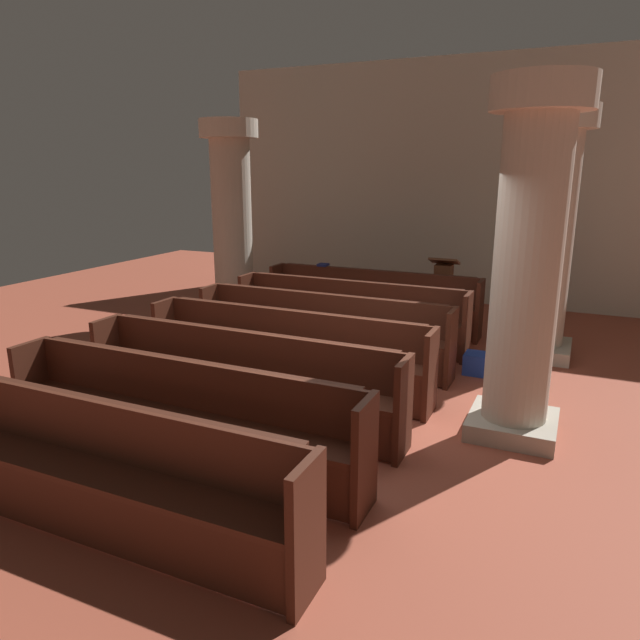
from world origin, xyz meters
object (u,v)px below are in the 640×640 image
(pew_row_6, at_px, (90,466))
(pillar_far_side, at_px, (232,216))
(lectern, at_px, (443,293))
(pew_row_3, at_px, (286,349))
(pew_row_0, at_px, (371,298))
(pew_row_4, at_px, (240,376))
(pew_row_5, at_px, (178,413))
(pew_row_1, at_px, (349,311))
(kneeler_box_blue, at_px, (479,364))
(pew_row_2, at_px, (321,328))
(pillar_aisle_rear, at_px, (528,260))
(hymn_book, at_px, (323,265))
(pillar_aisle_side, at_px, (547,231))

(pew_row_6, bearing_deg, pillar_far_side, 113.40)
(lectern, bearing_deg, pew_row_3, -102.79)
(pew_row_0, relative_size, pew_row_3, 1.00)
(pew_row_4, height_order, pillar_far_side, pillar_far_side)
(pew_row_5, height_order, lectern, lectern)
(pew_row_1, xyz_separation_m, kneeler_box_blue, (1.97, -0.48, -0.37))
(pew_row_2, bearing_deg, lectern, 73.25)
(pillar_aisle_rear, bearing_deg, lectern, 111.85)
(pew_row_0, relative_size, pew_row_6, 1.00)
(pew_row_6, height_order, pillar_aisle_rear, pillar_aisle_rear)
(pillar_far_side, distance_m, lectern, 3.86)
(pew_row_1, xyz_separation_m, pillar_far_side, (-2.52, 0.87, 1.22))
(pillar_far_side, xyz_separation_m, hymn_book, (1.58, 0.31, -0.78))
(pew_row_4, relative_size, lectern, 3.22)
(pew_row_1, distance_m, pew_row_3, 1.98)
(pew_row_0, bearing_deg, pew_row_3, -90.00)
(pew_row_5, relative_size, hymn_book, 18.88)
(pillar_far_side, bearing_deg, pew_row_0, 2.75)
(pew_row_1, height_order, pillar_far_side, pillar_far_side)
(pew_row_6, bearing_deg, pew_row_5, 90.00)
(pillar_aisle_rear, distance_m, hymn_book, 4.85)
(pew_row_2, xyz_separation_m, pillar_far_side, (-2.52, 1.86, 1.22))
(pew_row_3, xyz_separation_m, pillar_aisle_rear, (2.57, -0.09, 1.22))
(pew_row_0, distance_m, pew_row_5, 4.96)
(pew_row_3, relative_size, pew_row_4, 1.00)
(pew_row_4, bearing_deg, pew_row_0, 90.00)
(pillar_aisle_side, distance_m, hymn_book, 3.64)
(pew_row_1, distance_m, pew_row_4, 2.98)
(pillar_aisle_side, bearing_deg, lectern, 139.74)
(pew_row_3, relative_size, pillar_far_side, 1.05)
(pillar_aisle_side, relative_size, hymn_book, 17.95)
(pew_row_3, bearing_deg, pillar_far_side, 131.47)
(lectern, bearing_deg, pew_row_0, -130.75)
(pew_row_0, height_order, hymn_book, hymn_book)
(lectern, xyz_separation_m, hymn_book, (-1.86, -0.87, 0.50))
(pew_row_0, bearing_deg, pillar_far_side, -177.25)
(pew_row_4, height_order, kneeler_box_blue, pew_row_4)
(pew_row_1, height_order, pillar_aisle_rear, pillar_aisle_rear)
(pew_row_6, bearing_deg, pew_row_0, 90.00)
(pew_row_1, relative_size, hymn_book, 18.88)
(pillar_aisle_rear, xyz_separation_m, hymn_book, (-3.52, 3.25, -0.78))
(lectern, height_order, kneeler_box_blue, lectern)
(pew_row_0, bearing_deg, pew_row_2, -90.00)
(kneeler_box_blue, bearing_deg, hymn_book, 150.32)
(pew_row_5, bearing_deg, pew_row_2, 90.00)
(pillar_aisle_rear, bearing_deg, pew_row_2, 157.24)
(hymn_book, bearing_deg, pew_row_4, -77.20)
(pew_row_0, height_order, pillar_far_side, pillar_far_side)
(pew_row_1, bearing_deg, pew_row_0, 90.00)
(pew_row_6, bearing_deg, hymn_book, 98.74)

